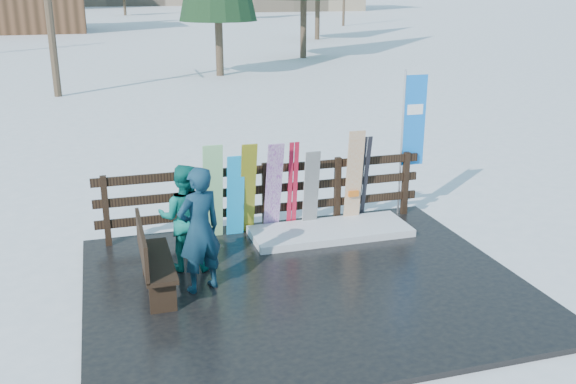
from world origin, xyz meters
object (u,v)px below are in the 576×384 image
object	(u,v)px
bench	(151,257)
rental_flag	(411,126)
person_back	(184,217)
snowboard_2	(248,189)
snowboard_3	(274,188)
snowboard_1	(213,192)
person_front	(199,230)
snowboard_5	(354,178)
snowboard_0	(235,196)
snowboard_4	(311,190)

from	to	relation	value
bench	rental_flag	distance (m)	5.24
bench	person_back	world-z (taller)	person_back
snowboard_2	rental_flag	size ratio (longest dim) A/B	0.63
snowboard_2	person_back	xyz separation A→B (m)	(-1.17, -1.00, -0.01)
snowboard_3	rental_flag	world-z (taller)	rental_flag
rental_flag	snowboard_1	bearing A→B (deg)	-175.71
snowboard_3	person_front	distance (m)	2.32
snowboard_5	bench	bearing A→B (deg)	-155.06
bench	snowboard_3	world-z (taller)	snowboard_3
snowboard_1	snowboard_2	distance (m)	0.58
snowboard_1	person_back	xyz separation A→B (m)	(-0.60, -1.00, -0.02)
rental_flag	snowboard_5	bearing A→B (deg)	-166.96
snowboard_3	person_back	bearing A→B (deg)	-148.05
person_front	snowboard_0	bearing A→B (deg)	-137.93
bench	snowboard_3	bearing A→B (deg)	37.71
snowboard_1	person_back	distance (m)	1.17
snowboard_2	rental_flag	bearing A→B (deg)	5.10
bench	snowboard_4	distance (m)	3.27
snowboard_0	person_back	bearing A→B (deg)	-133.84
person_back	bench	bearing A→B (deg)	66.53
snowboard_1	snowboard_5	bearing A→B (deg)	0.00
snowboard_1	person_back	world-z (taller)	snowboard_1
snowboard_0	person_front	size ratio (longest dim) A/B	0.82
snowboard_3	rental_flag	size ratio (longest dim) A/B	0.62
rental_flag	person_front	bearing A→B (deg)	-153.66
person_front	rental_flag	bearing A→B (deg)	-175.47
snowboard_4	rental_flag	bearing A→B (deg)	7.93
bench	rental_flag	bearing A→B (deg)	22.18
snowboard_4	rental_flag	xyz separation A→B (m)	(1.94, 0.27, 0.92)
snowboard_3	snowboard_5	xyz separation A→B (m)	(1.43, 0.00, 0.05)
snowboard_5	rental_flag	xyz separation A→B (m)	(1.17, 0.27, 0.77)
person_back	person_front	bearing A→B (deg)	113.50
snowboard_0	snowboard_4	size ratio (longest dim) A/B	1.03
snowboard_3	bench	bearing A→B (deg)	-142.29
person_front	person_back	size ratio (longest dim) A/B	1.10
snowboard_1	snowboard_5	world-z (taller)	snowboard_5
snowboard_1	rental_flag	size ratio (longest dim) A/B	0.63
rental_flag	snowboard_2	bearing A→B (deg)	-174.90
snowboard_0	snowboard_4	world-z (taller)	snowboard_0
snowboard_0	snowboard_5	xyz separation A→B (m)	(2.07, 0.00, 0.13)
snowboard_5	snowboard_1	bearing A→B (deg)	180.00
snowboard_3	person_back	xyz separation A→B (m)	(-1.61, -1.00, 0.00)
snowboard_3	snowboard_4	bearing A→B (deg)	0.00
snowboard_2	rental_flag	world-z (taller)	rental_flag
snowboard_1	rental_flag	xyz separation A→B (m)	(3.60, 0.27, 0.80)
snowboard_3	person_back	size ratio (longest dim) A/B	1.02
bench	person_back	xyz separation A→B (m)	(0.55, 0.66, 0.27)
snowboard_0	snowboard_2	size ratio (longest dim) A/B	0.87
snowboard_3	snowboard_5	world-z (taller)	snowboard_5
bench	person_back	bearing A→B (deg)	50.46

